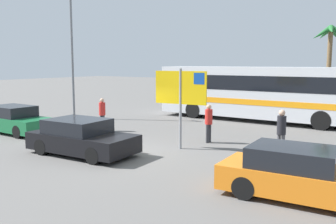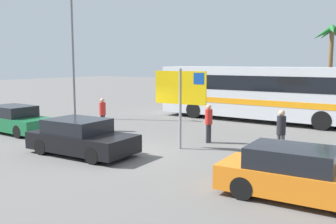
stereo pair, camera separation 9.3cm
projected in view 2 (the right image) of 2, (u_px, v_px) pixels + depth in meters
ground at (115, 153)px, 14.37m from camera, size 120.00×120.00×0.00m
bus_front_coach at (260, 91)px, 21.93m from camera, size 12.17×2.54×3.17m
ferry_sign at (181, 91)px, 14.70m from camera, size 2.19×0.31×3.20m
car_green at (15, 120)px, 18.38m from camera, size 4.10×1.70×1.32m
car_orange at (299, 175)px, 9.39m from camera, size 4.16×1.93×1.32m
car_black at (81, 137)px, 14.05m from camera, size 4.23×2.10×1.32m
pedestrian_crossing_lot at (209, 120)px, 16.03m from camera, size 0.32×0.32×1.66m
pedestrian_near_sign at (103, 112)px, 18.84m from camera, size 0.32×0.32×1.65m
pedestrian_by_bus at (281, 129)px, 13.45m from camera, size 0.32×0.32×1.76m
lamp_post_left_side at (73, 53)px, 22.67m from camera, size 0.56×0.20×7.38m
palm_tree_inland at (331, 43)px, 25.99m from camera, size 2.70×3.10×6.02m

